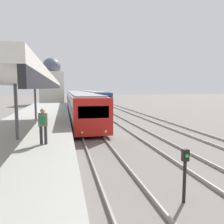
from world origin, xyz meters
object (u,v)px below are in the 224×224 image
Objects in this scene: person_on_platform at (43,123)px; train_near at (78,101)px; train_far at (91,97)px; signal_post_near at (185,169)px.

train_near reaches higher than person_on_platform.
train_near is 1.11× the size of train_far.
person_on_platform is 6.46m from signal_post_near.
train_far is 40.83m from signal_post_near.
person_on_platform is at bearing -97.83° from train_near.
person_on_platform is 0.05× the size of train_far.
train_near is (2.86, 20.81, -0.24)m from person_on_platform.
train_far reaches higher than signal_post_near.
train_near is at bearing 82.17° from person_on_platform.
train_near is 20.25× the size of signal_post_near.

